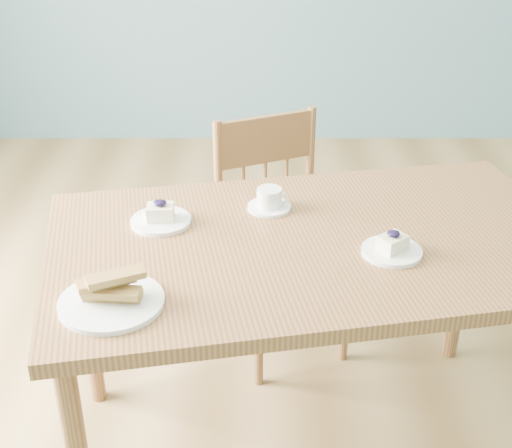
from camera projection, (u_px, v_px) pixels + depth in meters
name	position (u px, v px, depth m)	size (l,w,h in m)	color
room	(420.00, 8.00, 1.85)	(5.01, 5.01, 2.71)	#A8844E
dining_table	(312.00, 262.00, 1.99)	(1.57, 1.07, 0.77)	olive
dining_chair	(280.00, 239.00, 2.59)	(0.53, 0.52, 0.89)	olive
cheesecake_plate_near	(392.00, 248.00, 1.87)	(0.16, 0.16, 0.07)	white
cheesecake_plate_far	(161.00, 217.00, 2.02)	(0.17, 0.17, 0.07)	white
coffee_cup	(270.00, 200.00, 2.10)	(0.13, 0.13, 0.06)	white
biscotti_plate	(111.00, 296.00, 1.66)	(0.25, 0.25, 0.08)	white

